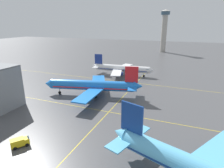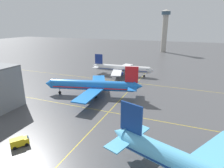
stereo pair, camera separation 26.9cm
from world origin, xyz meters
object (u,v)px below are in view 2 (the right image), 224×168
service_truck_red_van (20,142)px  control_tower (165,28)px  airliner_second_row (93,86)px  airliner_third_row (122,68)px

service_truck_red_van → control_tower: control_tower is taller
airliner_second_row → airliner_third_row: 34.41m
service_truck_red_van → airliner_third_row: bearing=89.4°
airliner_second_row → airliner_third_row: (-0.00, 34.41, -0.44)m
service_truck_red_van → airliner_second_row: bearing=88.8°
airliner_second_row → control_tower: control_tower is taller
airliner_second_row → service_truck_red_van: 36.60m
control_tower → service_truck_red_van: bearing=-93.3°
airliner_third_row → service_truck_red_van: bearing=-90.6°
airliner_second_row → control_tower: bearing=86.1°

